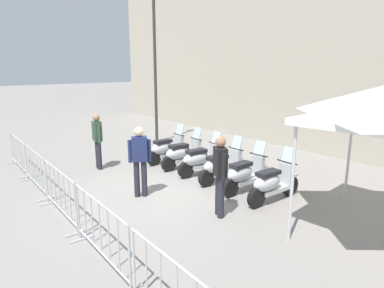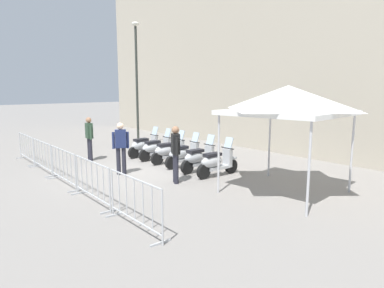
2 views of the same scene
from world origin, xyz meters
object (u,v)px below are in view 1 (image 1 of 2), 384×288
officer_near_row_end (140,158)px  motorcycle_4 (245,174)px  officer_mid_plaza (97,138)px  barrier_segment_3 (100,233)px  barrier_segment_2 (60,195)px  motorcycle_3 (222,166)px  barrier_segment_1 (35,170)px  motorcycle_1 (183,154)px  street_lamp (155,54)px  motorcycle_5 (272,183)px  motorcycle_0 (167,149)px  motorcycle_2 (201,160)px  officer_by_barriers (220,172)px  barrier_segment_0 (18,154)px

officer_near_row_end → motorcycle_4: bearing=52.8°
motorcycle_4 → officer_mid_plaza: (-4.37, -1.68, 0.53)m
barrier_segment_3 → barrier_segment_2: bearing=173.6°
motorcycle_3 → barrier_segment_3: (1.19, -4.34, 0.07)m
barrier_segment_1 → barrier_segment_2: size_ratio=1.00×
motorcycle_1 → motorcycle_4: size_ratio=1.00×
barrier_segment_2 → officer_mid_plaza: 3.53m
street_lamp → barrier_segment_2: bearing=-54.2°
officer_mid_plaza → motorcycle_5: bearing=17.0°
barrier_segment_3 → motorcycle_3: bearing=105.4°
motorcycle_0 → motorcycle_1: 0.86m
officer_mid_plaza → motorcycle_2: bearing=35.0°
motorcycle_5 → barrier_segment_3: (-0.52, -4.15, 0.07)m
motorcycle_1 → officer_mid_plaza: officer_mid_plaza is taller
motorcycle_3 → motorcycle_5: same height
barrier_segment_1 → officer_by_barriers: (4.33, 2.22, 0.46)m
barrier_segment_0 → barrier_segment_3: same height
motorcycle_3 → street_lamp: street_lamp is taller
motorcycle_1 → motorcycle_2: same height
officer_by_barriers → motorcycle_4: bearing=107.7°
motorcycle_4 → motorcycle_5: 0.86m
barrier_segment_0 → barrier_segment_1: same height
motorcycle_2 → motorcycle_3: 0.87m
motorcycle_0 → barrier_segment_1: motorcycle_0 is taller
barrier_segment_0 → motorcycle_2: bearing=41.5°
motorcycle_5 → officer_by_barriers: officer_by_barriers is taller
barrier_segment_1 → street_lamp: 6.84m
motorcycle_4 → officer_mid_plaza: 4.71m
motorcycle_2 → motorcycle_4: 1.73m
officer_by_barriers → barrier_segment_3: bearing=-93.4°
motorcycle_5 → officer_mid_plaza: 5.49m
motorcycle_1 → motorcycle_4: 2.59m
motorcycle_4 → street_lamp: size_ratio=0.29×
motorcycle_1 → motorcycle_3: bearing=-4.8°
barrier_segment_2 → barrier_segment_3: size_ratio=1.00×
motorcycle_5 → barrier_segment_2: motorcycle_5 is taller
barrier_segment_0 → barrier_segment_1: (2.08, -0.23, 0.00)m
motorcycle_0 → barrier_segment_0: (-2.49, -3.85, 0.07)m
barrier_segment_0 → street_lamp: (-0.10, 5.46, 3.10)m
officer_mid_plaza → barrier_segment_3: bearing=-28.5°
motorcycle_0 → street_lamp: 4.40m
motorcycle_1 → barrier_segment_3: bearing=-57.0°
motorcycle_4 → barrier_segment_1: (-3.84, -3.77, 0.07)m
motorcycle_0 → street_lamp: (-2.59, 1.61, 3.17)m
street_lamp → officer_near_row_end: 6.53m
motorcycle_2 → motorcycle_4: same height
street_lamp → officer_by_barriers: (6.52, -3.47, -2.64)m
motorcycle_0 → barrier_segment_3: 5.90m
officer_mid_plaza → motorcycle_3: bearing=26.9°
motorcycle_1 → officer_by_barriers: bearing=-30.3°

